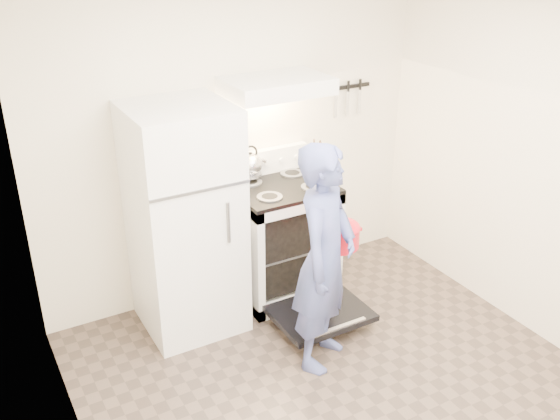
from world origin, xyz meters
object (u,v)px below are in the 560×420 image
Objects in this scene: stove_body at (281,241)px; tea_kettle at (250,163)px; refrigerator at (185,221)px; person at (325,259)px; dutch_oven at (337,236)px.

tea_kettle is (-0.15, 0.22, 0.63)m from stove_body.
refrigerator is 1.08m from person.
person is at bearing -54.09° from refrigerator.
tea_kettle is 0.18× the size of person.
stove_body is at bearing 1.77° from refrigerator.
tea_kettle is 1.15m from person.
dutch_oven is (0.22, -0.90, -0.29)m from tea_kettle.
tea_kettle is at bearing 103.44° from dutch_oven.
dutch_oven is at bearing -76.56° from tea_kettle.
tea_kettle reaches higher than stove_body.
refrigerator is at bearing -159.57° from tea_kettle.
refrigerator is 0.90m from stove_body.
dutch_oven is (0.06, -0.68, 0.34)m from stove_body.
stove_body is at bearing -55.31° from tea_kettle.
refrigerator reaches higher than tea_kettle.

